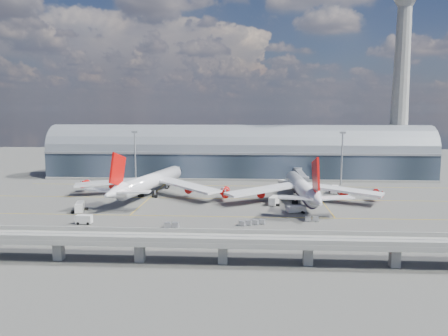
# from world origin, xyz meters

# --- Properties ---
(ground) EXTENTS (500.00, 500.00, 0.00)m
(ground) POSITION_xyz_m (0.00, 0.00, 0.00)
(ground) COLOR #474744
(ground) RESTS_ON ground
(taxi_lines) EXTENTS (200.00, 80.12, 0.01)m
(taxi_lines) POSITION_xyz_m (0.00, 22.11, 0.01)
(taxi_lines) COLOR gold
(taxi_lines) RESTS_ON ground
(terminal) EXTENTS (200.00, 30.00, 28.00)m
(terminal) POSITION_xyz_m (0.00, 77.99, 11.34)
(terminal) COLOR #1E2833
(terminal) RESTS_ON ground
(control_tower) EXTENTS (19.00, 19.00, 103.00)m
(control_tower) POSITION_xyz_m (85.00, 83.00, 51.64)
(control_tower) COLOR gray
(control_tower) RESTS_ON ground
(guideway) EXTENTS (220.00, 8.50, 7.20)m
(guideway) POSITION_xyz_m (-0.00, -55.00, 5.29)
(guideway) COLOR gray
(guideway) RESTS_ON ground
(floodlight_mast_left) EXTENTS (3.00, 0.70, 25.70)m
(floodlight_mast_left) POSITION_xyz_m (-50.00, 55.00, 13.63)
(floodlight_mast_left) COLOR gray
(floodlight_mast_left) RESTS_ON ground
(floodlight_mast_right) EXTENTS (3.00, 0.70, 25.70)m
(floodlight_mast_right) POSITION_xyz_m (50.00, 55.00, 13.63)
(floodlight_mast_right) COLOR gray
(floodlight_mast_right) RESTS_ON ground
(airliner_left) EXTENTS (66.90, 70.45, 21.60)m
(airliner_left) POSITION_xyz_m (-35.68, 22.58, 6.17)
(airliner_left) COLOR white
(airliner_left) RESTS_ON ground
(airliner_right) EXTENTS (63.59, 66.46, 21.09)m
(airliner_right) POSITION_xyz_m (26.79, 14.59, 5.47)
(airliner_right) COLOR white
(airliner_right) RESTS_ON ground
(jet_bridge_left) EXTENTS (4.40, 28.00, 7.25)m
(jet_bridge_left) POSITION_xyz_m (-31.70, 53.12, 5.18)
(jet_bridge_left) COLOR gray
(jet_bridge_left) RESTS_ON ground
(jet_bridge_right) EXTENTS (4.40, 32.00, 7.25)m
(jet_bridge_right) POSITION_xyz_m (30.20, 51.18, 5.18)
(jet_bridge_right) COLOR gray
(jet_bridge_right) RESTS_ON ground
(service_truck_0) EXTENTS (4.65, 8.35, 3.29)m
(service_truck_0) POSITION_xyz_m (-54.20, -6.02, 1.70)
(service_truck_0) COLOR silver
(service_truck_0) RESTS_ON ground
(service_truck_1) EXTENTS (5.04, 2.56, 2.90)m
(service_truck_1) POSITION_xyz_m (-46.37, -22.26, 1.46)
(service_truck_1) COLOR silver
(service_truck_1) RESTS_ON ground
(service_truck_2) EXTENTS (7.14, 4.18, 2.49)m
(service_truck_2) POSITION_xyz_m (22.82, -2.86, 1.30)
(service_truck_2) COLOR silver
(service_truck_2) RESTS_ON ground
(service_truck_3) EXTENTS (4.47, 7.13, 3.22)m
(service_truck_3) POSITION_xyz_m (15.52, 9.40, 1.65)
(service_truck_3) COLOR silver
(service_truck_3) RESTS_ON ground
(service_truck_4) EXTENTS (4.29, 6.26, 3.32)m
(service_truck_4) POSITION_xyz_m (42.90, 33.85, 1.67)
(service_truck_4) COLOR silver
(service_truck_4) RESTS_ON ground
(service_truck_5) EXTENTS (5.91, 6.81, 3.18)m
(service_truck_5) POSITION_xyz_m (22.56, 48.06, 1.63)
(service_truck_5) COLOR silver
(service_truck_5) RESTS_ON ground
(cargo_train_0) EXTENTS (4.70, 1.82, 1.57)m
(cargo_train_0) POSITION_xyz_m (-17.78, -24.84, 0.82)
(cargo_train_0) COLOR gray
(cargo_train_0) RESTS_ON ground
(cargo_train_1) EXTENTS (8.75, 4.38, 1.47)m
(cargo_train_1) POSITION_xyz_m (7.06, -20.20, 0.77)
(cargo_train_1) COLOR gray
(cargo_train_1) RESTS_ON ground
(cargo_train_2) EXTENTS (4.74, 1.84, 1.58)m
(cargo_train_2) POSITION_xyz_m (26.52, -14.81, 0.82)
(cargo_train_2) COLOR gray
(cargo_train_2) RESTS_ON ground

